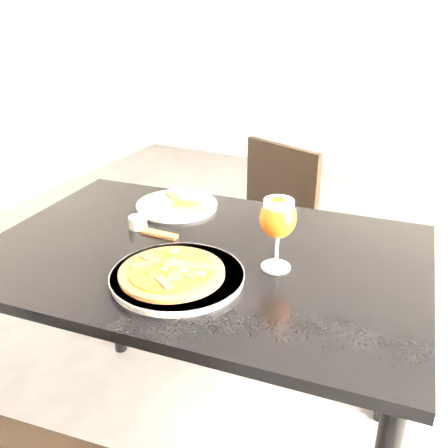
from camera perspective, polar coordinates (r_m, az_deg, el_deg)
The scene contains 9 objects.
dining_table at distance 1.42m, azimuth -2.47°, elevation -6.26°, with size 1.27×0.91×0.75m.
chair_far at distance 2.11m, azimuth 4.35°, elevation -1.49°, with size 0.49×0.49×0.84m.
plate_main at distance 1.24m, azimuth -5.34°, elevation -5.97°, with size 0.33×0.33×0.02m, color white.
pizza at distance 1.23m, azimuth -5.93°, elevation -5.41°, with size 0.26×0.26×0.03m.
plate_second at distance 1.66m, azimuth -5.41°, elevation 2.14°, with size 0.26×0.26×0.01m, color white.
crust_scraps at distance 1.64m, azimuth -4.70°, elevation 2.43°, with size 0.17×0.13×0.01m.
loose_crust at distance 1.47m, azimuth -7.42°, elevation -1.13°, with size 0.12×0.03×0.01m, color #A16426.
sauce_cup at distance 1.52m, azimuth -9.83°, elevation 0.25°, with size 0.06×0.06×0.04m.
beer_glass at distance 1.24m, azimuth 6.20°, elevation 0.63°, with size 0.09×0.09×0.19m.
Camera 1 is at (0.36, -1.12, 1.39)m, focal length 40.00 mm.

